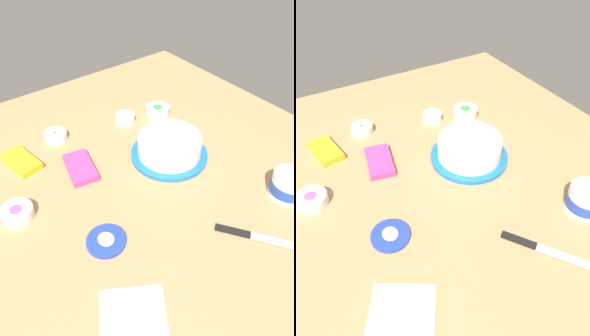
{
  "view_description": "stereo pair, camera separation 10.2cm",
  "coord_description": "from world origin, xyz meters",
  "views": [
    {
      "loc": [
        0.57,
        -0.39,
        0.73
      ],
      "look_at": [
        -0.02,
        0.07,
        0.04
      ],
      "focal_mm": 33.74,
      "sensor_mm": 36.0,
      "label": 1
    },
    {
      "loc": [
        0.63,
        -0.3,
        0.73
      ],
      "look_at": [
        -0.02,
        0.07,
        0.04
      ],
      "focal_mm": 33.74,
      "sensor_mm": 36.0,
      "label": 2
    }
  ],
  "objects": [
    {
      "name": "spreading_knife",
      "position": [
        0.34,
        0.15,
        0.01
      ],
      "size": [
        0.2,
        0.15,
        0.01
      ],
      "color": "silver",
      "rests_on": "ground_plane"
    },
    {
      "name": "candy_box_lower",
      "position": [
        -0.18,
        -0.09,
        0.01
      ],
      "size": [
        0.17,
        0.11,
        0.02
      ],
      "primitive_type": "cube",
      "rotation": [
        0.0,
        0.0,
        -0.21
      ],
      "color": "#E53D8E",
      "rests_on": "ground_plane"
    },
    {
      "name": "sprinkle_bowl_green",
      "position": [
        -0.28,
        0.32,
        0.02
      ],
      "size": [
        0.1,
        0.1,
        0.04
      ],
      "color": "white",
      "rests_on": "ground_plane"
    },
    {
      "name": "frosting_tub_lid",
      "position": [
        0.12,
        -0.18,
        0.01
      ],
      "size": [
        0.11,
        0.11,
        0.02
      ],
      "color": "#233DAD",
      "rests_on": "ground_plane"
    },
    {
      "name": "frosted_cake",
      "position": [
        -0.05,
        0.19,
        0.05
      ],
      "size": [
        0.27,
        0.27,
        0.1
      ],
      "color": "#1E6BB2",
      "rests_on": "ground_plane"
    },
    {
      "name": "sprinkle_bowl_yellow",
      "position": [
        -0.32,
        0.19,
        0.02
      ],
      "size": [
        0.08,
        0.08,
        0.03
      ],
      "color": "white",
      "rests_on": "ground_plane"
    },
    {
      "name": "candy_box_upper",
      "position": [
        -0.33,
        -0.24,
        0.01
      ],
      "size": [
        0.16,
        0.1,
        0.02
      ],
      "primitive_type": "cube",
      "rotation": [
        0.0,
        0.0,
        0.17
      ],
      "color": "yellow",
      "rests_on": "ground_plane"
    },
    {
      "name": "sprinkle_bowl_rainbow",
      "position": [
        -0.11,
        -0.33,
        0.02
      ],
      "size": [
        0.09,
        0.09,
        0.03
      ],
      "color": "white",
      "rests_on": "ground_plane"
    },
    {
      "name": "paper_napkin",
      "position": [
        0.33,
        -0.24,
        0.0
      ],
      "size": [
        0.21,
        0.21,
        0.01
      ],
      "primitive_type": "cube",
      "rotation": [
        0.0,
        0.0,
        -0.54
      ],
      "color": "white",
      "rests_on": "ground_plane"
    },
    {
      "name": "sprinkle_bowl_blue",
      "position": [
        -0.39,
        -0.08,
        0.02
      ],
      "size": [
        0.08,
        0.08,
        0.03
      ],
      "color": "white",
      "rests_on": "ground_plane"
    },
    {
      "name": "ground_plane",
      "position": [
        0.0,
        0.0,
        0.0
      ],
      "size": [
        1.54,
        1.54,
        0.0
      ],
      "primitive_type": "plane",
      "color": "tan"
    },
    {
      "name": "frosting_tub",
      "position": [
        0.31,
        0.36,
        0.04
      ],
      "size": [
        0.11,
        0.11,
        0.08
      ],
      "color": "white",
      "rests_on": "ground_plane"
    }
  ]
}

